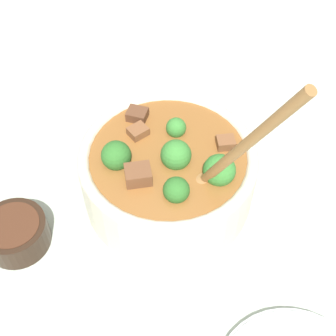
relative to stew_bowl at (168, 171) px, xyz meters
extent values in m
plane|color=#ADBCAD|center=(0.00, 0.00, -0.06)|extent=(4.00, 4.00, 0.00)
cylinder|color=beige|center=(0.00, 0.00, -0.01)|extent=(0.24, 0.24, 0.09)
torus|color=beige|center=(0.00, 0.00, 0.03)|extent=(0.24, 0.24, 0.02)
cylinder|color=brown|center=(0.00, 0.00, 0.01)|extent=(0.21, 0.21, 0.05)
sphere|color=#2D6B28|center=(0.05, -0.04, 0.04)|extent=(0.04, 0.04, 0.04)
cylinder|color=#6B9956|center=(0.05, -0.04, 0.01)|extent=(0.01, 0.01, 0.02)
sphere|color=#387F33|center=(-0.04, -0.02, 0.04)|extent=(0.03, 0.03, 0.03)
cylinder|color=#6B9956|center=(-0.04, -0.02, 0.02)|extent=(0.01, 0.01, 0.01)
sphere|color=#387F33|center=(-0.02, 0.07, 0.04)|extent=(0.04, 0.04, 0.04)
cylinder|color=#6B9956|center=(-0.02, 0.07, 0.01)|extent=(0.01, 0.01, 0.02)
sphere|color=#2D6B28|center=(0.04, 0.05, 0.04)|extent=(0.03, 0.03, 0.03)
cylinder|color=#6B9956|center=(0.04, 0.05, 0.02)|extent=(0.01, 0.01, 0.01)
sphere|color=#387F33|center=(0.00, 0.01, 0.04)|extent=(0.04, 0.04, 0.04)
cylinder|color=#6B9956|center=(0.00, 0.01, 0.01)|extent=(0.01, 0.01, 0.02)
cube|color=brown|center=(0.06, 0.00, 0.04)|extent=(0.04, 0.04, 0.02)
cube|color=brown|center=(0.00, -0.06, 0.04)|extent=(0.03, 0.03, 0.02)
cube|color=brown|center=(-0.02, -0.08, 0.04)|extent=(0.03, 0.03, 0.02)
cube|color=brown|center=(-0.06, 0.05, 0.04)|extent=(0.03, 0.03, 0.02)
ellipsoid|color=olive|center=(0.00, 0.06, 0.03)|extent=(0.04, 0.03, 0.01)
cylinder|color=olive|center=(0.00, 0.11, 0.13)|extent=(0.02, 0.11, 0.22)
cylinder|color=black|center=(0.19, -0.10, -0.04)|extent=(0.09, 0.09, 0.04)
cylinder|color=#472819|center=(0.19, -0.10, -0.02)|extent=(0.07, 0.07, 0.01)
camera|label=1|loc=(0.30, 0.26, 0.50)|focal=50.00mm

